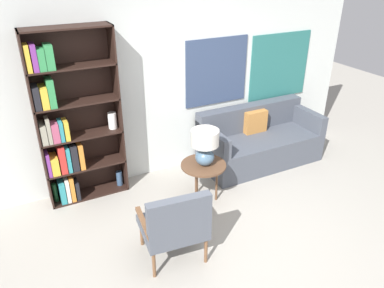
# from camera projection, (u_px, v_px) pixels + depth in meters

# --- Properties ---
(ground_plane) EXTENTS (14.00, 14.00, 0.00)m
(ground_plane) POSITION_uv_depth(u_px,v_px,m) (233.00, 255.00, 4.03)
(ground_plane) COLOR #9E998E
(wall_back) EXTENTS (6.40, 0.08, 2.70)m
(wall_back) POSITION_uv_depth(u_px,v_px,m) (161.00, 81.00, 5.05)
(wall_back) COLOR silver
(wall_back) RESTS_ON ground_plane
(bookshelf) EXTENTS (1.00, 0.30, 2.19)m
(bookshelf) POSITION_uv_depth(u_px,v_px,m) (68.00, 127.00, 4.53)
(bookshelf) COLOR black
(bookshelf) RESTS_ON ground_plane
(armchair) EXTENTS (0.70, 0.64, 0.87)m
(armchair) POSITION_uv_depth(u_px,v_px,m) (176.00, 223.00, 3.74)
(armchair) COLOR brown
(armchair) RESTS_ON ground_plane
(couch) EXTENTS (1.81, 0.82, 0.84)m
(couch) POSITION_uv_depth(u_px,v_px,m) (258.00, 142.00, 5.73)
(couch) COLOR #474C56
(couch) RESTS_ON ground_plane
(side_table) EXTENTS (0.57, 0.57, 0.53)m
(side_table) POSITION_uv_depth(u_px,v_px,m) (203.00, 168.00, 4.72)
(side_table) COLOR brown
(side_table) RESTS_ON ground_plane
(table_lamp) EXTENTS (0.34, 0.34, 0.47)m
(table_lamp) POSITION_uv_depth(u_px,v_px,m) (205.00, 144.00, 4.56)
(table_lamp) COLOR slate
(table_lamp) RESTS_ON side_table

